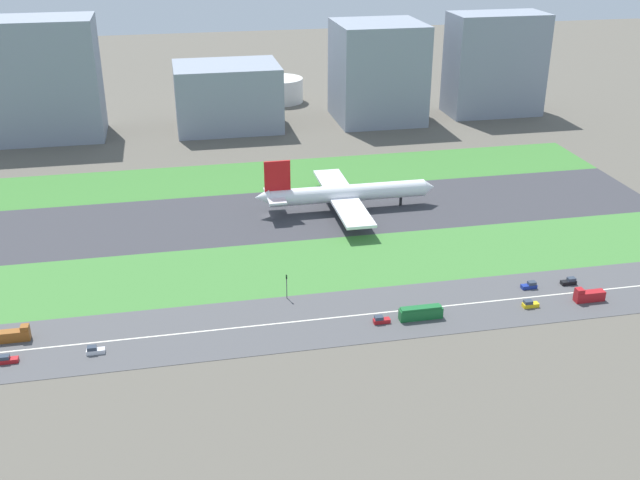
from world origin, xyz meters
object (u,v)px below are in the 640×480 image
(truck_1, at_px, (589,296))
(terminal_building, at_px, (31,80))
(airliner, at_px, (343,194))
(car_2, at_px, (8,360))
(bus_0, at_px, (421,313))
(fuel_tank_west, at_px, (220,91))
(car_4, at_px, (530,286))
(fuel_tank_centre, at_px, (279,90))
(car_5, at_px, (530,304))
(cargo_warehouse, at_px, (495,64))
(hangar_building, at_px, (227,96))
(truck_0, at_px, (14,335))
(car_6, at_px, (569,282))
(car_0, at_px, (95,350))
(car_3, at_px, (381,320))
(office_tower, at_px, (378,72))
(traffic_light, at_px, (287,285))

(truck_1, height_order, terminal_building, terminal_building)
(airliner, xyz_separation_m, car_2, (-100.30, -78.00, -5.31))
(bus_0, relative_size, fuel_tank_west, 0.46)
(car_4, xyz_separation_m, fuel_tank_west, (-68.86, 227.00, 6.28))
(terminal_building, bearing_deg, fuel_tank_centre, 20.72)
(truck_1, height_order, bus_0, truck_1)
(car_5, height_order, cargo_warehouse, cargo_warehouse)
(car_4, height_order, fuel_tank_centre, fuel_tank_centre)
(bus_0, relative_size, cargo_warehouse, 0.23)
(bus_0, bearing_deg, cargo_warehouse, -117.93)
(car_4, xyz_separation_m, cargo_warehouse, (66.03, 182.00, 24.05))
(hangar_building, bearing_deg, truck_0, -111.11)
(car_6, xyz_separation_m, truck_0, (-151.16, -0.00, 0.75))
(car_0, bearing_deg, car_2, 0.00)
(car_3, relative_size, car_6, 1.00)
(car_4, height_order, hangar_building, hangar_building)
(airliner, distance_m, fuel_tank_centre, 159.01)
(car_3, xyz_separation_m, truck_1, (59.08, -0.00, 0.75))
(airliner, relative_size, car_6, 14.77)
(truck_1, xyz_separation_m, fuel_tank_centre, (-49.51, 237.00, 4.70))
(office_tower, bearing_deg, truck_1, -87.79)
(truck_1, bearing_deg, airliner, -56.81)
(terminal_building, bearing_deg, truck_0, -84.64)
(car_4, bearing_deg, traffic_light, 173.34)
(car_6, xyz_separation_m, truck_1, (0.26, -10.00, 0.75))
(car_6, xyz_separation_m, fuel_tank_west, (-81.09, 227.00, 6.28))
(hangar_building, bearing_deg, bus_0, -80.28)
(bus_0, distance_m, cargo_warehouse, 218.55)
(truck_1, relative_size, hangar_building, 0.17)
(truck_1, xyz_separation_m, terminal_building, (-168.51, 192.00, 25.23))
(office_tower, bearing_deg, car_4, -91.60)
(terminal_building, distance_m, cargo_warehouse, 222.06)
(car_4, height_order, bus_0, bus_0)
(car_2, relative_size, traffic_light, 0.61)
(car_3, relative_size, car_5, 1.00)
(car_2, xyz_separation_m, office_tower, (143.93, 192.00, 22.73))
(airliner, relative_size, fuel_tank_west, 2.58)
(truck_1, bearing_deg, car_4, -38.68)
(car_0, relative_size, cargo_warehouse, 0.09)
(car_4, distance_m, car_5, 11.08)
(bus_0, bearing_deg, hangar_building, -80.28)
(hangar_building, distance_m, cargo_warehouse, 135.04)
(car_3, bearing_deg, truck_1, 180.00)
(car_2, bearing_deg, truck_1, -180.00)
(car_4, xyz_separation_m, bus_0, (-35.77, -10.00, 0.90))
(car_4, height_order, truck_0, truck_0)
(fuel_tank_west, bearing_deg, car_6, -70.34)
(car_6, relative_size, car_2, 1.00)
(airliner, distance_m, car_4, 78.34)
(fuel_tank_centre, bearing_deg, truck_0, -114.18)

